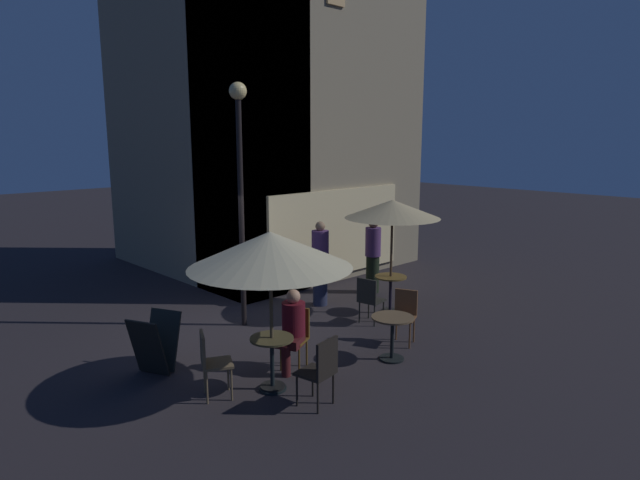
% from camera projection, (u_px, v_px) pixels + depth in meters
% --- Properties ---
extents(ground_plane, '(60.00, 60.00, 0.00)m').
position_uv_depth(ground_plane, '(231.00, 330.00, 10.17)').
color(ground_plane, '#292427').
extents(cafe_building, '(6.20, 6.60, 9.21)m').
position_uv_depth(cafe_building, '(255.00, 94.00, 13.69)').
color(cafe_building, gray).
rests_on(cafe_building, ground).
extents(street_lamp_near_corner, '(0.32, 0.32, 4.51)m').
position_uv_depth(street_lamp_near_corner, '(240.00, 164.00, 9.88)').
color(street_lamp_near_corner, black).
rests_on(street_lamp_near_corner, ground).
extents(menu_sandwich_board, '(0.82, 0.77, 0.91)m').
position_uv_depth(menu_sandwich_board, '(155.00, 344.00, 8.26)').
color(menu_sandwich_board, black).
rests_on(menu_sandwich_board, ground).
extents(cafe_table_0, '(0.65, 0.65, 0.77)m').
position_uv_depth(cafe_table_0, '(390.00, 288.00, 11.08)').
color(cafe_table_0, black).
rests_on(cafe_table_0, ground).
extents(cafe_table_1, '(0.62, 0.62, 0.78)m').
position_uv_depth(cafe_table_1, '(272.00, 355.00, 7.70)').
color(cafe_table_1, black).
rests_on(cafe_table_1, ground).
extents(cafe_table_2, '(0.68, 0.68, 0.73)m').
position_uv_depth(cafe_table_2, '(392.00, 329.00, 8.75)').
color(cafe_table_2, black).
rests_on(cafe_table_2, ground).
extents(patio_umbrella_0, '(1.90, 1.90, 2.33)m').
position_uv_depth(patio_umbrella_0, '(392.00, 210.00, 10.78)').
color(patio_umbrella_0, black).
rests_on(patio_umbrella_0, ground).
extents(patio_umbrella_1, '(2.27, 2.27, 2.30)m').
position_uv_depth(patio_umbrella_1, '(270.00, 250.00, 7.41)').
color(patio_umbrella_1, black).
rests_on(patio_umbrella_1, ground).
extents(cafe_chair_0, '(0.49, 0.49, 0.91)m').
position_uv_depth(cafe_chair_0, '(369.00, 297.00, 10.43)').
color(cafe_chair_0, black).
rests_on(cafe_chair_0, ground).
extents(cafe_chair_1, '(0.55, 0.55, 0.94)m').
position_uv_depth(cafe_chair_1, '(210.00, 359.00, 7.44)').
color(cafe_chair_1, brown).
rests_on(cafe_chair_1, ground).
extents(cafe_chair_2, '(0.50, 0.50, 0.97)m').
position_uv_depth(cafe_chair_2, '(321.00, 367.00, 7.18)').
color(cafe_chair_2, black).
rests_on(cafe_chair_2, ground).
extents(cafe_chair_3, '(0.51, 0.51, 0.94)m').
position_uv_depth(cafe_chair_3, '(296.00, 332.00, 8.48)').
color(cafe_chair_3, brown).
rests_on(cafe_chair_3, ground).
extents(cafe_chair_4, '(0.52, 0.52, 0.93)m').
position_uv_depth(cafe_chair_4, '(405.00, 311.00, 9.48)').
color(cafe_chair_4, brown).
rests_on(cafe_chair_4, ground).
extents(patron_seated_0, '(0.55, 0.48, 1.27)m').
position_uv_depth(patron_seated_0, '(292.00, 325.00, 8.32)').
color(patron_seated_0, '#491619').
rests_on(patron_seated_0, ground).
extents(patron_standing_1, '(0.36, 0.36, 1.73)m').
position_uv_depth(patron_standing_1, '(373.00, 255.00, 12.49)').
color(patron_standing_1, black).
rests_on(patron_standing_1, ground).
extents(patron_standing_2, '(0.36, 0.36, 1.81)m').
position_uv_depth(patron_standing_2, '(320.00, 263.00, 11.54)').
color(patron_standing_2, '#242942').
rests_on(patron_standing_2, ground).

